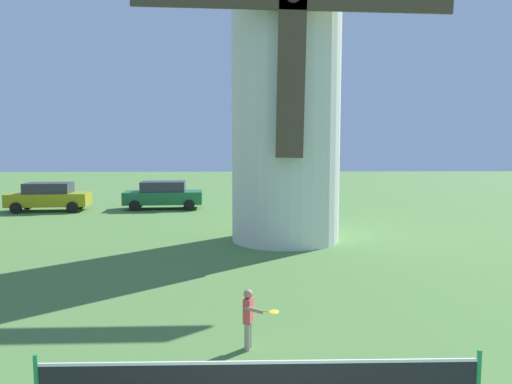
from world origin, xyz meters
name	(u,v)px	position (x,y,z in m)	size (l,w,h in m)	color
windmill	(286,86)	(1.19, 14.42, 5.85)	(10.31, 4.76, 13.54)	silver
tennis_net	(260,384)	(-0.20, 1.98, 0.69)	(5.62, 0.06, 1.10)	#238E4C
player_far	(250,315)	(-0.30, 4.58, 0.63)	(0.66, 0.60, 1.10)	#9E937F
parked_car_mustard	(49,196)	(-11.10, 22.79, 0.81)	(4.38, 2.16, 1.56)	#999919
parked_car_green	(163,195)	(-4.97, 23.55, 0.81)	(4.46, 2.10, 1.56)	#1E6638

